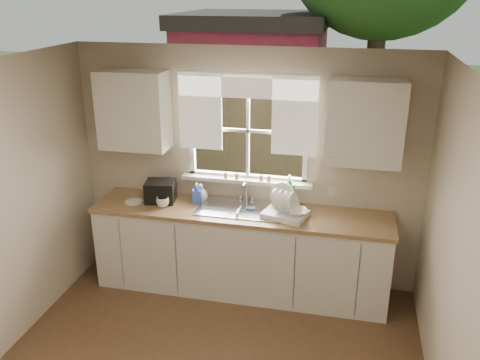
% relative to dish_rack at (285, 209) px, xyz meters
% --- Properties ---
extents(room_walls, '(3.62, 4.02, 2.50)m').
position_rel_dish_rack_xyz_m(room_walls, '(-0.46, -1.70, 0.25)').
color(room_walls, beige).
rests_on(room_walls, ground).
extents(ceiling, '(3.60, 4.00, 0.02)m').
position_rel_dish_rack_xyz_m(ceiling, '(-0.46, -1.64, 1.51)').
color(ceiling, silver).
rests_on(ceiling, room_walls).
extents(window, '(1.38, 0.16, 1.06)m').
position_rel_dish_rack_xyz_m(window, '(-0.46, 0.37, 0.50)').
color(window, white).
rests_on(window, room_walls).
extents(curtains, '(1.50, 0.03, 0.81)m').
position_rel_dish_rack_xyz_m(curtains, '(-0.46, 0.31, 0.95)').
color(curtains, white).
rests_on(curtains, room_walls).
extents(base_cabinets, '(3.00, 0.62, 0.87)m').
position_rel_dish_rack_xyz_m(base_cabinets, '(-0.46, 0.04, -0.55)').
color(base_cabinets, silver).
rests_on(base_cabinets, ground).
extents(countertop, '(3.04, 0.65, 0.04)m').
position_rel_dish_rack_xyz_m(countertop, '(-0.46, 0.04, -0.10)').
color(countertop, '#96734B').
rests_on(countertop, base_cabinets).
extents(upper_cabinet_left, '(0.70, 0.33, 0.80)m').
position_rel_dish_rack_xyz_m(upper_cabinet_left, '(-1.61, 0.19, 0.86)').
color(upper_cabinet_left, silver).
rests_on(upper_cabinet_left, room_walls).
extents(upper_cabinet_right, '(0.70, 0.33, 0.80)m').
position_rel_dish_rack_xyz_m(upper_cabinet_right, '(0.69, 0.19, 0.86)').
color(upper_cabinet_right, silver).
rests_on(upper_cabinet_right, room_walls).
extents(wall_outlet, '(0.08, 0.01, 0.12)m').
position_rel_dish_rack_xyz_m(wall_outlet, '(0.42, 0.35, 0.09)').
color(wall_outlet, beige).
rests_on(wall_outlet, room_walls).
extents(sill_jars, '(0.50, 0.04, 0.06)m').
position_rel_dish_rack_xyz_m(sill_jars, '(-0.44, 0.30, 0.19)').
color(sill_jars, brown).
rests_on(sill_jars, window).
extents(sink, '(0.88, 0.52, 0.40)m').
position_rel_dish_rack_xyz_m(sink, '(-0.46, 0.08, -0.15)').
color(sink, '#B7B7BC').
rests_on(sink, countertop).
extents(dish_rack, '(0.48, 0.41, 0.30)m').
position_rel_dish_rack_xyz_m(dish_rack, '(0.00, 0.00, 0.00)').
color(dish_rack, white).
rests_on(dish_rack, countertop).
extents(bowl, '(0.24, 0.24, 0.05)m').
position_rel_dish_rack_xyz_m(bowl, '(0.12, -0.05, 0.00)').
color(bowl, white).
rests_on(bowl, dish_rack).
extents(soap_bottle_a, '(0.16, 0.16, 0.34)m').
position_rel_dish_rack_xyz_m(soap_bottle_a, '(0.00, 0.25, 0.09)').
color(soap_bottle_a, '#2E8D40').
rests_on(soap_bottle_a, countertop).
extents(soap_bottle_b, '(0.12, 0.12, 0.21)m').
position_rel_dish_rack_xyz_m(soap_bottle_b, '(-0.94, 0.14, 0.03)').
color(soap_bottle_b, blue).
rests_on(soap_bottle_b, countertop).
extents(soap_bottle_c, '(0.17, 0.17, 0.19)m').
position_rel_dish_rack_xyz_m(soap_bottle_c, '(-0.92, 0.19, 0.02)').
color(soap_bottle_c, beige).
rests_on(soap_bottle_c, countertop).
extents(saucer, '(0.19, 0.19, 0.01)m').
position_rel_dish_rack_xyz_m(saucer, '(-1.59, -0.00, -0.07)').
color(saucer, silver).
rests_on(saucer, countertop).
extents(cup, '(0.15, 0.15, 0.10)m').
position_rel_dish_rack_xyz_m(cup, '(-1.26, -0.04, -0.02)').
color(cup, white).
rests_on(cup, countertop).
extents(black_appliance, '(0.34, 0.31, 0.22)m').
position_rel_dish_rack_xyz_m(black_appliance, '(-1.33, 0.10, 0.03)').
color(black_appliance, black).
rests_on(black_appliance, countertop).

